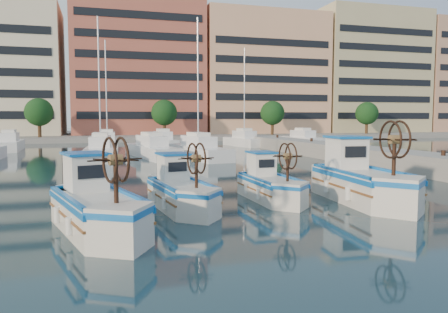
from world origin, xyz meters
TOP-DOWN VIEW (x-y plane):
  - ground at (0.00, 0.00)m, footprint 300.00×300.00m
  - quay at (13.00, 8.00)m, footprint 3.00×60.00m
  - waterfront at (9.23, 65.04)m, footprint 180.00×40.00m
  - yacht_marina at (-3.52, 27.56)m, footprint 41.21×23.21m
  - fishing_boat_a at (-5.85, -1.08)m, footprint 2.96×4.70m
  - fishing_boat_b at (-2.89, 1.38)m, footprint 2.12×4.13m
  - fishing_boat_c at (0.91, 2.15)m, footprint 1.67×3.89m
  - fishing_boat_d at (4.29, 0.87)m, footprint 2.46×5.28m

SIDE VIEW (x-z plane):
  - ground at x=0.00m, z-range 0.00..0.00m
  - yacht_marina at x=-3.52m, z-range -5.22..6.28m
  - quay at x=13.00m, z-range 0.00..1.20m
  - fishing_boat_c at x=0.91m, z-range -0.54..1.87m
  - fishing_boat_b at x=-2.89m, z-range -0.56..1.95m
  - fishing_boat_a at x=-5.85m, z-range -0.64..2.21m
  - fishing_boat_d at x=4.29m, z-range -0.73..2.52m
  - waterfront at x=9.23m, z-range -1.70..23.90m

